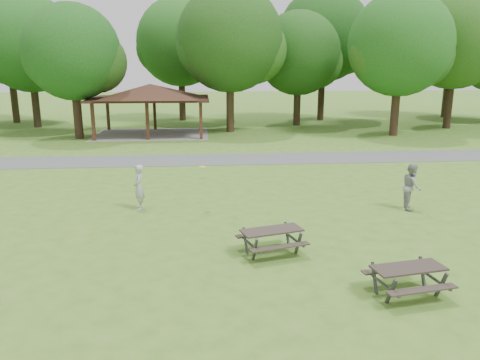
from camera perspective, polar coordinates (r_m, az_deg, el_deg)
name	(u,v)px	position (r m, az deg, el deg)	size (l,w,h in m)	color
ground	(215,264)	(12.72, -3.02, -10.17)	(160.00, 160.00, 0.00)	#447120
asphalt_path	(207,160)	(26.13, -4.03, 2.50)	(120.00, 3.20, 0.02)	#4F5052
pavilion	(150,93)	(35.86, -10.88, 10.33)	(8.60, 7.01, 3.76)	#391F14
tree_row_c	(31,47)	(42.86, -24.12, 14.61)	(8.19, 7.80, 10.67)	black
tree_row_d	(74,55)	(35.20, -19.58, 14.14)	(6.93, 6.60, 9.27)	black
tree_row_e	(231,42)	(36.74, -1.09, 16.46)	(8.40, 8.00, 11.02)	#302115
tree_row_f	(299,56)	(41.01, 7.25, 14.78)	(7.35, 7.00, 9.55)	black
tree_row_g	(401,47)	(36.60, 19.04, 15.03)	(7.77, 7.40, 10.25)	black
tree_row_h	(457,40)	(42.41, 24.90, 15.22)	(8.61, 8.20, 11.37)	black
tree_deep_a	(9,41)	(47.18, -26.35, 14.95)	(8.40, 8.00, 11.38)	#2E2014
tree_deep_b	(182,45)	(44.69, -7.12, 16.06)	(8.40, 8.00, 11.13)	black
tree_deep_c	(325,38)	(45.16, 10.27, 16.63)	(8.82, 8.40, 11.90)	black
tree_deep_d	(452,44)	(51.34, 24.45, 14.83)	(8.40, 8.00, 11.27)	black
picnic_table_middle	(272,235)	(13.18, 3.90, -6.75)	(2.01, 1.77, 0.74)	#2E2621
picnic_table_far	(408,274)	(11.57, 19.81, -10.69)	(1.87, 1.60, 0.72)	#2C2320
frisbee_in_flight	(202,167)	(16.90, -4.65, 1.61)	(0.27, 0.27, 0.02)	yellow
frisbee_thrower	(139,187)	(17.41, -12.25, -0.88)	(0.60, 0.40, 1.66)	#AAAAAD
frisbee_catcher	(412,186)	(18.17, 20.18, -0.74)	(0.83, 0.64, 1.70)	#939395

